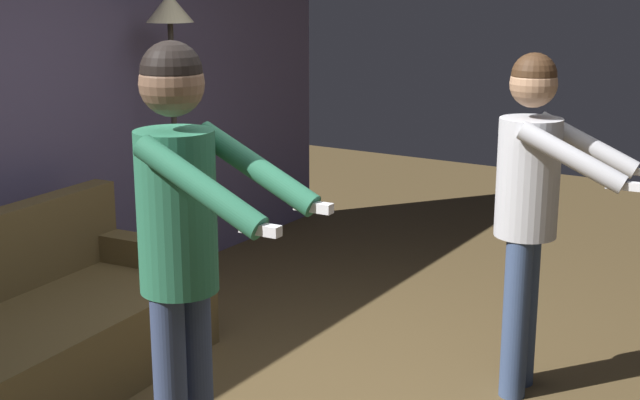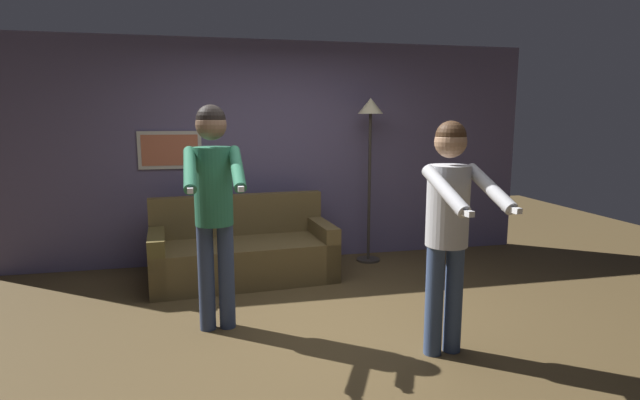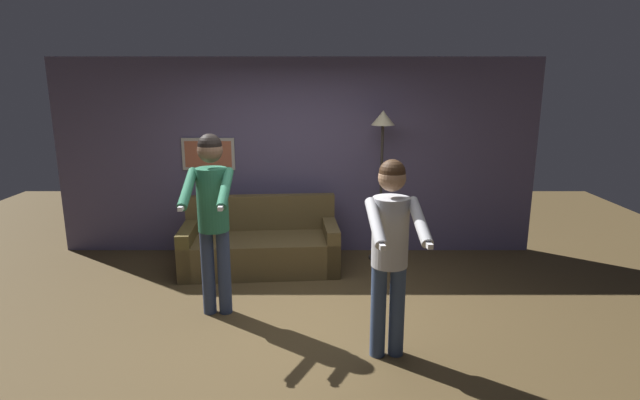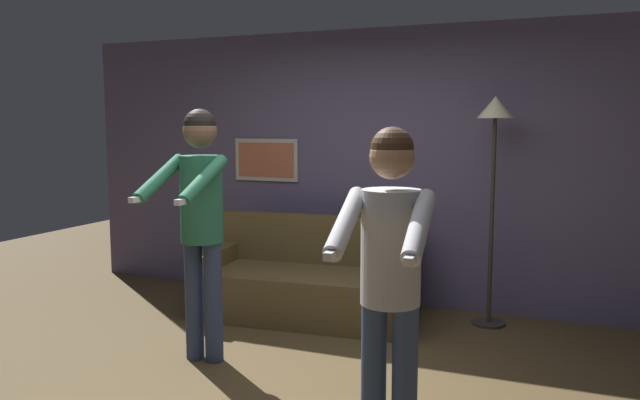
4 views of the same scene
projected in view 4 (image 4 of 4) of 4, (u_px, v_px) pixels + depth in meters
ground_plane at (281, 387)px, 4.07m from camera, size 12.00×12.00×0.00m
back_wall_assembly at (377, 167)px, 5.93m from camera, size 6.40×0.09×2.60m
couch at (309, 286)px, 5.55m from camera, size 1.96×1.00×0.87m
torchiere_lamp at (494, 141)px, 5.16m from camera, size 0.30×0.30×1.94m
person_standing_left at (200, 208)px, 4.40m from camera, size 0.44×0.72×1.81m
person_standing_right at (390, 263)px, 3.08m from camera, size 0.47×0.70×1.69m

